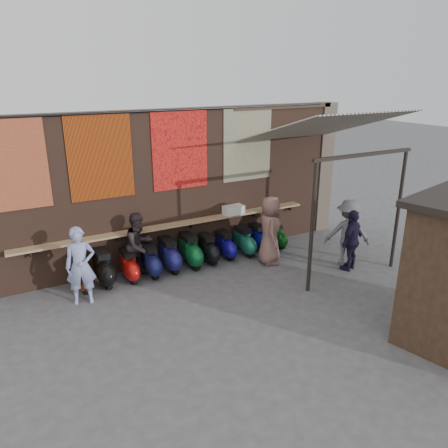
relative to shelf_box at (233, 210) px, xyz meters
name	(u,v)px	position (x,y,z in m)	size (l,w,h in m)	color
ground	(217,301)	(-1.76, -2.30, -1.25)	(70.00, 70.00, 0.00)	#474749
brick_wall	(167,188)	(-1.76, 0.40, 0.75)	(10.00, 0.40, 4.00)	brown
pier_right	(321,168)	(3.44, 0.40, 0.75)	(0.50, 0.50, 4.00)	#4C4238
eating_counter	(174,225)	(-1.76, 0.03, -0.15)	(8.00, 0.32, 0.05)	#9E7A51
shelf_box	(233,210)	(0.00, 0.00, 0.00)	(0.56, 0.32, 0.24)	white
tapestry_redgold	(10,165)	(-5.36, 0.18, 1.75)	(1.50, 0.02, 2.00)	maroon
tapestry_sun	(100,157)	(-3.46, 0.18, 1.75)	(1.50, 0.02, 2.00)	#E94F0D
tapestry_orange	(180,150)	(-1.46, 0.18, 1.75)	(1.50, 0.02, 2.00)	red
tapestry_multi	(248,144)	(0.54, 0.18, 1.75)	(1.50, 0.02, 2.00)	teal
hang_rail	(168,110)	(-1.76, 0.17, 2.73)	(0.06, 0.06, 9.50)	black
scooter_stool_0	(81,273)	(-4.26, -0.26, -0.84)	(0.38, 0.85, 0.81)	#863D0C
scooter_stool_1	(104,268)	(-3.74, -0.27, -0.82)	(0.40, 0.89, 0.84)	black
scooter_stool_2	(129,266)	(-3.14, -0.34, -0.88)	(0.35, 0.78, 0.74)	#B1110D
scooter_stool_3	(150,261)	(-2.59, -0.34, -0.86)	(0.37, 0.82, 0.78)	#151950
scooter_stool_4	(169,255)	(-2.05, -0.27, -0.83)	(0.39, 0.87, 0.83)	navy
scooter_stool_5	(190,251)	(-1.48, -0.30, -0.82)	(0.40, 0.89, 0.85)	#0C5727
scooter_stool_6	(208,249)	(-0.96, -0.31, -0.87)	(0.36, 0.79, 0.75)	black
scooter_stool_7	(225,245)	(-0.41, -0.27, -0.88)	(0.34, 0.76, 0.73)	#120B7F
scooter_stool_8	(244,241)	(0.17, -0.32, -0.86)	(0.36, 0.81, 0.77)	#175D4A
scooter_stool_9	(258,238)	(0.67, -0.28, -0.87)	(0.36, 0.79, 0.75)	navy
scooter_stool_10	(276,236)	(1.27, -0.31, -0.91)	(0.32, 0.71, 0.68)	#0E4A14
diner_left	(81,266)	(-4.36, -0.90, -0.37)	(0.64, 0.42, 1.75)	#8D98CE
diner_right	(139,246)	(-2.84, -0.30, -0.41)	(0.81, 0.63, 1.68)	#281F23
shopper_navy	(352,240)	(2.04, -2.50, -0.44)	(0.94, 0.39, 1.61)	black
shopper_grey	(348,233)	(2.15, -2.23, -0.35)	(1.16, 0.67, 1.79)	#5D5D62
shopper_tan	(270,230)	(0.46, -1.12, -0.33)	(0.90, 0.58, 1.84)	#7B574E
stall_sign	(431,231)	(1.52, -4.97, 0.70)	(1.20, 0.04, 0.50)	gold
stall_shelf	(423,276)	(1.52, -4.97, -0.27)	(2.05, 0.10, 0.06)	#473321
awning_canvas	(322,127)	(1.74, -1.40, 2.30)	(3.20, 3.40, 0.03)	beige
awning_ledger	(284,106)	(1.74, 0.19, 2.70)	(3.30, 0.08, 0.12)	#33261C
awning_header	(365,155)	(1.74, -2.90, 1.83)	(3.00, 0.08, 0.08)	black
awning_post_left	(312,228)	(0.34, -2.90, 0.30)	(0.09, 0.09, 3.10)	black
awning_post_right	(398,210)	(3.14, -2.90, 0.30)	(0.09, 0.09, 3.10)	black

